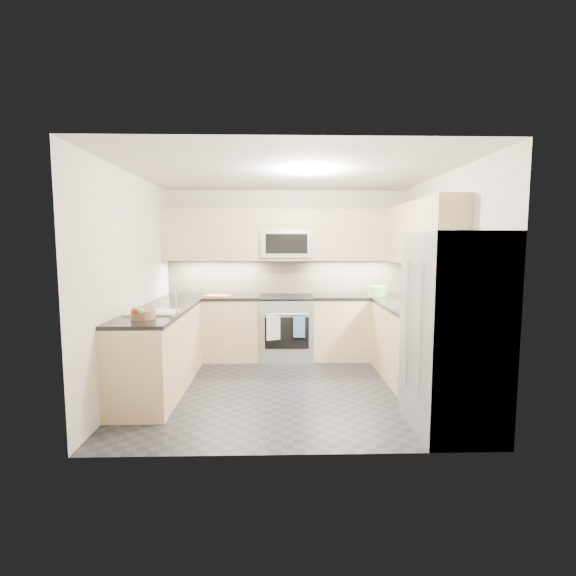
% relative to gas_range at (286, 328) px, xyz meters
% --- Properties ---
extents(floor, '(3.60, 3.20, 0.00)m').
position_rel_gas_range_xyz_m(floor, '(0.00, -1.28, -0.46)').
color(floor, '#232227').
rests_on(floor, ground).
extents(ceiling, '(3.60, 3.20, 0.02)m').
position_rel_gas_range_xyz_m(ceiling, '(0.00, -1.28, 2.04)').
color(ceiling, beige).
rests_on(ceiling, wall_back).
extents(wall_back, '(3.60, 0.02, 2.50)m').
position_rel_gas_range_xyz_m(wall_back, '(0.00, 0.32, 0.79)').
color(wall_back, beige).
rests_on(wall_back, floor).
extents(wall_front, '(3.60, 0.02, 2.50)m').
position_rel_gas_range_xyz_m(wall_front, '(0.00, -2.88, 0.79)').
color(wall_front, beige).
rests_on(wall_front, floor).
extents(wall_left, '(0.02, 3.20, 2.50)m').
position_rel_gas_range_xyz_m(wall_left, '(-1.80, -1.28, 0.79)').
color(wall_left, beige).
rests_on(wall_left, floor).
extents(wall_right, '(0.02, 3.20, 2.50)m').
position_rel_gas_range_xyz_m(wall_right, '(1.80, -1.28, 0.79)').
color(wall_right, beige).
rests_on(wall_right, floor).
extents(base_cab_back_left, '(1.42, 0.60, 0.90)m').
position_rel_gas_range_xyz_m(base_cab_back_left, '(-1.09, 0.02, -0.01)').
color(base_cab_back_left, '#D0B97D').
rests_on(base_cab_back_left, floor).
extents(base_cab_back_right, '(1.42, 0.60, 0.90)m').
position_rel_gas_range_xyz_m(base_cab_back_right, '(1.09, 0.02, -0.01)').
color(base_cab_back_right, '#D0B97D').
rests_on(base_cab_back_right, floor).
extents(base_cab_right, '(0.60, 1.70, 0.90)m').
position_rel_gas_range_xyz_m(base_cab_right, '(1.50, -1.12, -0.01)').
color(base_cab_right, '#D0B97D').
rests_on(base_cab_right, floor).
extents(base_cab_peninsula, '(0.60, 2.00, 0.90)m').
position_rel_gas_range_xyz_m(base_cab_peninsula, '(-1.50, -1.28, -0.01)').
color(base_cab_peninsula, '#D0B97D').
rests_on(base_cab_peninsula, floor).
extents(countertop_back_left, '(1.42, 0.63, 0.04)m').
position_rel_gas_range_xyz_m(countertop_back_left, '(-1.09, 0.02, 0.47)').
color(countertop_back_left, black).
rests_on(countertop_back_left, base_cab_back_left).
extents(countertop_back_right, '(1.42, 0.63, 0.04)m').
position_rel_gas_range_xyz_m(countertop_back_right, '(1.09, 0.02, 0.47)').
color(countertop_back_right, black).
rests_on(countertop_back_right, base_cab_back_right).
extents(countertop_right, '(0.63, 1.70, 0.04)m').
position_rel_gas_range_xyz_m(countertop_right, '(1.50, -1.12, 0.47)').
color(countertop_right, black).
rests_on(countertop_right, base_cab_right).
extents(countertop_peninsula, '(0.63, 2.00, 0.04)m').
position_rel_gas_range_xyz_m(countertop_peninsula, '(-1.50, -1.28, 0.47)').
color(countertop_peninsula, black).
rests_on(countertop_peninsula, base_cab_peninsula).
extents(upper_cab_back, '(3.60, 0.35, 0.75)m').
position_rel_gas_range_xyz_m(upper_cab_back, '(0.00, 0.15, 1.37)').
color(upper_cab_back, '#D0B97D').
rests_on(upper_cab_back, wall_back).
extents(upper_cab_right, '(0.35, 1.95, 0.75)m').
position_rel_gas_range_xyz_m(upper_cab_right, '(1.62, -1.00, 1.37)').
color(upper_cab_right, '#D0B97D').
rests_on(upper_cab_right, wall_right).
extents(backsplash_back, '(3.60, 0.01, 0.51)m').
position_rel_gas_range_xyz_m(backsplash_back, '(0.00, 0.32, 0.74)').
color(backsplash_back, tan).
rests_on(backsplash_back, wall_back).
extents(backsplash_right, '(0.01, 2.30, 0.51)m').
position_rel_gas_range_xyz_m(backsplash_right, '(1.80, -0.82, 0.74)').
color(backsplash_right, tan).
rests_on(backsplash_right, wall_right).
extents(gas_range, '(0.76, 0.65, 0.91)m').
position_rel_gas_range_xyz_m(gas_range, '(0.00, 0.00, 0.00)').
color(gas_range, '#929599').
rests_on(gas_range, floor).
extents(range_cooktop, '(0.76, 0.65, 0.03)m').
position_rel_gas_range_xyz_m(range_cooktop, '(0.00, 0.00, 0.46)').
color(range_cooktop, black).
rests_on(range_cooktop, gas_range).
extents(oven_door_glass, '(0.62, 0.02, 0.45)m').
position_rel_gas_range_xyz_m(oven_door_glass, '(0.00, -0.33, -0.01)').
color(oven_door_glass, black).
rests_on(oven_door_glass, gas_range).
extents(oven_handle, '(0.60, 0.02, 0.02)m').
position_rel_gas_range_xyz_m(oven_handle, '(0.00, -0.35, 0.26)').
color(oven_handle, '#B2B5BA').
rests_on(oven_handle, gas_range).
extents(microwave, '(0.76, 0.40, 0.40)m').
position_rel_gas_range_xyz_m(microwave, '(0.00, 0.12, 1.24)').
color(microwave, '#A3A6AB').
rests_on(microwave, upper_cab_back).
extents(microwave_door, '(0.60, 0.01, 0.28)m').
position_rel_gas_range_xyz_m(microwave_door, '(0.00, -0.08, 1.24)').
color(microwave_door, black).
rests_on(microwave_door, microwave).
extents(refrigerator, '(0.70, 0.90, 1.80)m').
position_rel_gas_range_xyz_m(refrigerator, '(1.45, -2.43, 0.45)').
color(refrigerator, '#A7AAAF').
rests_on(refrigerator, floor).
extents(fridge_handle_left, '(0.02, 0.02, 1.20)m').
position_rel_gas_range_xyz_m(fridge_handle_left, '(1.08, -2.61, 0.49)').
color(fridge_handle_left, '#B2B5BA').
rests_on(fridge_handle_left, refrigerator).
extents(fridge_handle_right, '(0.02, 0.02, 1.20)m').
position_rel_gas_range_xyz_m(fridge_handle_right, '(1.08, -2.25, 0.49)').
color(fridge_handle_right, '#B2B5BA').
rests_on(fridge_handle_right, refrigerator).
extents(sink_basin, '(0.52, 0.38, 0.16)m').
position_rel_gas_range_xyz_m(sink_basin, '(-1.50, -1.53, 0.42)').
color(sink_basin, white).
rests_on(sink_basin, base_cab_peninsula).
extents(faucet, '(0.03, 0.03, 0.28)m').
position_rel_gas_range_xyz_m(faucet, '(-1.24, -1.53, 0.62)').
color(faucet, silver).
rests_on(faucet, countertop_peninsula).
extents(utensil_bowl, '(0.27, 0.27, 0.14)m').
position_rel_gas_range_xyz_m(utensil_bowl, '(1.33, -0.07, 0.56)').
color(utensil_bowl, '#54B34C').
rests_on(utensil_bowl, countertop_back_right).
extents(cutting_board, '(0.41, 0.33, 0.01)m').
position_rel_gas_range_xyz_m(cutting_board, '(-1.01, -0.01, 0.49)').
color(cutting_board, '#C96212').
rests_on(cutting_board, countertop_back_left).
extents(fruit_basket, '(0.29, 0.29, 0.09)m').
position_rel_gas_range_xyz_m(fruit_basket, '(-1.49, -1.87, 0.53)').
color(fruit_basket, '#8C5F41').
rests_on(fruit_basket, countertop_peninsula).
extents(fruit_apple, '(0.06, 0.06, 0.06)m').
position_rel_gas_range_xyz_m(fruit_apple, '(-1.51, -2.06, 0.60)').
color(fruit_apple, '#A63213').
rests_on(fruit_apple, fruit_basket).
extents(fruit_pear, '(0.06, 0.06, 0.06)m').
position_rel_gas_range_xyz_m(fruit_pear, '(-1.45, -2.08, 0.60)').
color(fruit_pear, '#60C554').
rests_on(fruit_pear, fruit_basket).
extents(dish_towel_check, '(0.19, 0.09, 0.37)m').
position_rel_gas_range_xyz_m(dish_towel_check, '(-0.19, -0.37, 0.10)').
color(dish_towel_check, silver).
rests_on(dish_towel_check, oven_handle).
extents(dish_towel_blue, '(0.16, 0.02, 0.31)m').
position_rel_gas_range_xyz_m(dish_towel_blue, '(0.17, -0.37, 0.10)').
color(dish_towel_blue, teal).
rests_on(dish_towel_blue, oven_handle).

